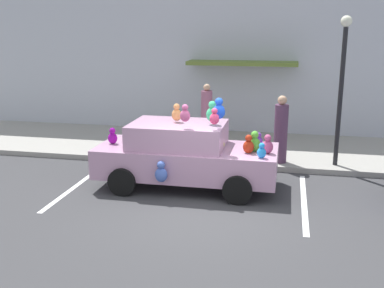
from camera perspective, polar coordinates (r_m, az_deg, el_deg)
name	(u,v)px	position (r m, az deg, el deg)	size (l,w,h in m)	color
ground_plane	(203,211)	(9.68, 1.40, -8.32)	(60.00, 60.00, 0.00)	#38383A
sidewalk	(233,148)	(14.35, 5.04, -0.44)	(24.00, 4.00, 0.15)	gray
storefront_building	(242,42)	(16.01, 6.25, 12.38)	(24.00, 1.25, 6.40)	#B2B7C1
parking_stripe_front	(304,201)	(10.48, 13.67, -6.90)	(0.12, 3.60, 0.01)	silver
parking_stripe_rear	(78,185)	(11.55, -13.95, -4.90)	(0.12, 3.60, 0.01)	silver
plush_covered_car	(185,154)	(10.86, -0.87, -1.23)	(4.21, 2.06, 2.22)	#B386A6
teddy_bear_on_sidewalk	(220,149)	(12.76, 3.50, -0.62)	(0.32, 0.27, 0.62)	brown
street_lamp_post	(342,76)	(12.41, 18.06, 8.01)	(0.28, 0.28, 3.84)	black
pedestrian_near_shopfront	(207,115)	(14.58, 1.82, 3.60)	(0.35, 0.35, 1.84)	#935872
pedestrian_walking_past	(281,132)	(12.54, 10.92, 1.52)	(0.36, 0.36, 1.82)	#51334D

